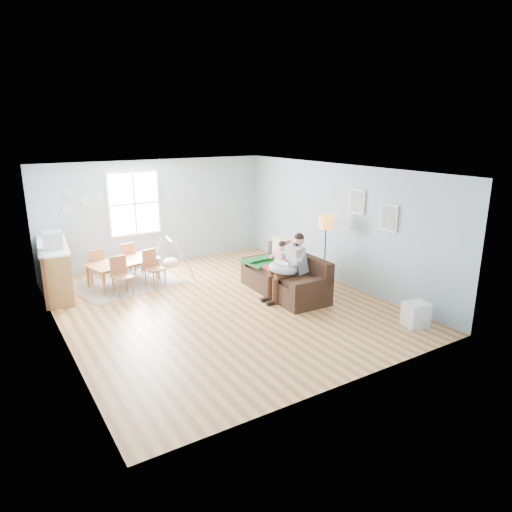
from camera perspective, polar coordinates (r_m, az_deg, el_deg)
room at (r=8.69m, az=-4.52°, el=8.78°), size 8.40×9.40×3.90m
window at (r=11.76m, az=-14.98°, el=6.35°), size 1.32×0.08×1.62m
pictures at (r=9.72m, az=14.33°, el=5.69°), size 0.05×1.34×0.74m
wall_plates at (r=11.42m, az=-21.81°, el=6.40°), size 0.67×0.02×0.66m
sofa at (r=9.87m, az=3.84°, el=-2.91°), size 1.03×2.23×0.89m
green_throw at (r=10.34m, az=1.24°, el=-0.54°), size 1.05×0.87×0.04m
beige_pillow at (r=10.31m, az=3.19°, el=0.81°), size 0.18×0.54×0.54m
father at (r=9.42m, az=4.22°, el=-1.07°), size 0.97×0.45×1.39m
nursing_pillow at (r=9.35m, az=3.38°, el=-1.55°), size 0.69×0.68×0.24m
infant at (r=9.35m, az=3.22°, el=-0.98°), size 0.22×0.41×0.15m
toddler at (r=9.87m, az=2.81°, el=-0.24°), size 0.57×0.28×0.89m
floor_lamp at (r=10.14m, az=8.74°, el=3.47°), size 0.33×0.33×1.62m
storage_cube at (r=8.78m, az=19.30°, el=-6.89°), size 0.46×0.43×0.45m
rug at (r=10.93m, az=-15.96°, el=-3.34°), size 2.56×2.15×0.01m
dining_table at (r=10.85m, az=-16.07°, el=-2.00°), size 1.72×1.23×0.55m
chair_sw at (r=10.15m, az=-16.56°, el=-2.12°), size 0.42×0.42×0.84m
chair_se at (r=10.52m, az=-12.80°, el=-1.20°), size 0.47×0.47×0.84m
chair_nw at (r=11.10m, az=-19.38°, el=-0.96°), size 0.40×0.40×0.80m
chair_ne at (r=11.45m, az=-15.78°, el=-0.13°), size 0.41×0.41×0.81m
counter at (r=10.64m, az=-23.80°, el=-1.50°), size 0.79×2.02×1.10m
monitor at (r=10.10m, az=-24.05°, el=1.81°), size 0.42×0.40×0.35m
baby_swing at (r=10.82m, az=-10.62°, el=-0.76°), size 1.11×1.13×0.99m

